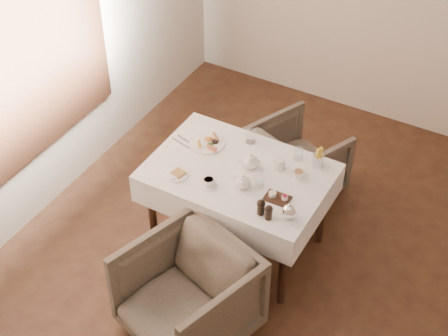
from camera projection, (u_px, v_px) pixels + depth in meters
room at (17, 33)px, 4.66m from camera, size 5.00×5.00×5.00m
table at (238, 183)px, 4.95m from camera, size 1.28×0.88×0.75m
armchair_near at (188, 295)px, 4.53m from camera, size 0.96×0.97×0.71m
armchair_far at (297, 160)px, 5.65m from camera, size 0.87×0.88×0.61m
breakfast_plate at (207, 143)px, 5.09m from camera, size 0.26×0.26×0.03m
side_plate at (175, 174)px, 4.83m from camera, size 0.18×0.17×0.02m
teapot_centre at (251, 161)px, 4.85m from camera, size 0.20×0.18×0.13m
teapot_front at (243, 181)px, 4.69m from camera, size 0.16×0.14×0.12m
creamer at (280, 164)px, 4.86m from camera, size 0.09×0.09×0.08m
teacup_near at (209, 183)px, 4.73m from camera, size 0.12×0.12×0.06m
teacup_far at (299, 175)px, 4.79m from camera, size 0.12×0.12×0.06m
glass_left at (251, 136)px, 5.08m from camera, size 0.09×0.09×0.10m
glass_mid at (260, 181)px, 4.71m from camera, size 0.08×0.08×0.10m
glass_right at (299, 154)px, 4.93m from camera, size 0.08×0.08×0.10m
condiment_board at (277, 197)px, 4.64m from camera, size 0.18×0.12×0.04m
pepper_mill_left at (261, 207)px, 4.50m from camera, size 0.06×0.06×0.12m
pepper_mill_right at (269, 212)px, 4.47m from camera, size 0.06×0.06×0.11m
silver_pot at (289, 211)px, 4.47m from camera, size 0.12×0.10×0.12m
fries_cup at (318, 157)px, 4.86m from camera, size 0.08×0.08×0.17m
cutlery_fork at (187, 141)px, 5.12m from camera, size 0.20×0.07×0.00m
cutlery_knife at (181, 143)px, 5.10m from camera, size 0.18×0.06×0.00m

